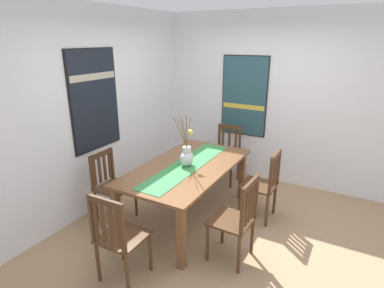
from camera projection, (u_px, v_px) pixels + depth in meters
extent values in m
cube|color=#A37F5B|center=(223.00, 233.00, 3.87)|extent=(6.40, 6.40, 0.03)
cube|color=silver|center=(102.00, 109.00, 4.28)|extent=(6.40, 0.12, 2.70)
cube|color=silver|center=(273.00, 99.00, 4.97)|extent=(0.12, 6.40, 2.70)
cube|color=brown|center=(187.00, 167.00, 3.95)|extent=(1.89, 1.02, 0.03)
cube|color=brown|center=(181.00, 238.00, 3.15)|extent=(0.08, 0.08, 0.71)
cube|color=brown|center=(242.00, 176.00, 4.59)|extent=(0.08, 0.08, 0.71)
cube|color=brown|center=(117.00, 216.00, 3.55)|extent=(0.08, 0.08, 0.71)
cube|color=brown|center=(191.00, 165.00, 4.98)|extent=(0.08, 0.08, 0.71)
cube|color=#388447|center=(187.00, 165.00, 3.94)|extent=(1.74, 0.36, 0.01)
ellipsoid|color=silver|center=(187.00, 159.00, 3.89)|extent=(0.19, 0.16, 0.20)
cylinder|color=silver|center=(187.00, 149.00, 3.85)|extent=(0.10, 0.10, 0.07)
cylinder|color=brown|center=(182.00, 136.00, 3.82)|extent=(0.03, 0.13, 0.26)
cylinder|color=brown|center=(184.00, 133.00, 3.83)|extent=(0.06, 0.10, 0.34)
cylinder|color=brown|center=(182.00, 133.00, 3.82)|extent=(0.02, 0.14, 0.35)
cylinder|color=brown|center=(189.00, 131.00, 3.85)|extent=(0.15, 0.03, 0.36)
cylinder|color=brown|center=(180.00, 132.00, 3.77)|extent=(0.09, 0.13, 0.39)
cylinder|color=brown|center=(184.00, 132.00, 3.71)|extent=(0.17, 0.02, 0.43)
cylinder|color=brown|center=(186.00, 131.00, 3.70)|extent=(0.15, 0.09, 0.45)
sphere|color=#E5CC4C|center=(190.00, 132.00, 3.81)|extent=(0.07, 0.07, 0.07)
cube|color=#4C301C|center=(115.00, 187.00, 4.01)|extent=(0.42, 0.42, 0.03)
cylinder|color=#4C301C|center=(136.00, 201.00, 4.15)|extent=(0.04, 0.04, 0.44)
cylinder|color=#4C301C|center=(118.00, 213.00, 3.85)|extent=(0.04, 0.04, 0.44)
cylinder|color=#4C301C|center=(115.00, 195.00, 4.32)|extent=(0.04, 0.04, 0.44)
cylinder|color=#4C301C|center=(96.00, 206.00, 4.02)|extent=(0.04, 0.04, 0.44)
cube|color=#4C301C|center=(112.00, 163.00, 4.17)|extent=(0.04, 0.04, 0.44)
cube|color=#4C301C|center=(92.00, 173.00, 3.87)|extent=(0.04, 0.04, 0.44)
cube|color=#4C301C|center=(101.00, 154.00, 3.96)|extent=(0.38, 0.04, 0.06)
cube|color=#4C301C|center=(110.00, 165.00, 4.14)|extent=(0.04, 0.02, 0.35)
cube|color=#4C301C|center=(105.00, 168.00, 4.06)|extent=(0.04, 0.02, 0.35)
cube|color=#4C301C|center=(100.00, 170.00, 3.99)|extent=(0.04, 0.02, 0.35)
cube|color=#4C301C|center=(94.00, 173.00, 3.91)|extent=(0.04, 0.02, 0.35)
cube|color=#4C301C|center=(225.00, 156.00, 5.09)|extent=(0.44, 0.44, 0.03)
cylinder|color=#4C301C|center=(231.00, 175.00, 4.94)|extent=(0.04, 0.04, 0.44)
cylinder|color=#4C301C|center=(210.00, 171.00, 5.09)|extent=(0.04, 0.04, 0.44)
cylinder|color=#4C301C|center=(238.00, 167.00, 5.24)|extent=(0.04, 0.04, 0.44)
cylinder|color=#4C301C|center=(218.00, 163.00, 5.40)|extent=(0.04, 0.04, 0.44)
cube|color=#4C301C|center=(240.00, 140.00, 5.10)|extent=(0.04, 0.04, 0.46)
cube|color=#4C301C|center=(219.00, 137.00, 5.25)|extent=(0.04, 0.04, 0.46)
cube|color=#4C301C|center=(230.00, 127.00, 5.11)|extent=(0.05, 0.38, 0.06)
cube|color=#4C301C|center=(236.00, 140.00, 5.13)|extent=(0.02, 0.04, 0.37)
cube|color=#4C301C|center=(229.00, 139.00, 5.18)|extent=(0.02, 0.04, 0.37)
cube|color=#4C301C|center=(223.00, 138.00, 5.23)|extent=(0.02, 0.04, 0.37)
cube|color=#4C301C|center=(259.00, 185.00, 4.07)|extent=(0.42, 0.42, 0.03)
cylinder|color=#4C301C|center=(240.00, 204.00, 4.08)|extent=(0.04, 0.04, 0.44)
cylinder|color=#4C301C|center=(249.00, 193.00, 4.37)|extent=(0.04, 0.04, 0.44)
cylinder|color=#4C301C|center=(267.00, 211.00, 3.91)|extent=(0.04, 0.04, 0.44)
cylinder|color=#4C301C|center=(275.00, 199.00, 4.21)|extent=(0.04, 0.04, 0.44)
cube|color=#4C301C|center=(271.00, 176.00, 3.75)|extent=(0.04, 0.04, 0.47)
cube|color=#4C301C|center=(278.00, 166.00, 4.05)|extent=(0.04, 0.04, 0.47)
cube|color=#4C301C|center=(276.00, 155.00, 3.83)|extent=(0.38, 0.03, 0.06)
cube|color=#4C301C|center=(271.00, 176.00, 3.78)|extent=(0.04, 0.02, 0.38)
cube|color=#4C301C|center=(273.00, 174.00, 3.84)|extent=(0.04, 0.02, 0.38)
cube|color=#4C301C|center=(275.00, 172.00, 3.90)|extent=(0.04, 0.02, 0.38)
cube|color=#4C301C|center=(276.00, 170.00, 3.97)|extent=(0.04, 0.02, 0.38)
cube|color=#4C301C|center=(278.00, 168.00, 4.03)|extent=(0.04, 0.02, 0.38)
cube|color=#4C301C|center=(123.00, 237.00, 3.01)|extent=(0.43, 0.43, 0.03)
cylinder|color=#4C301C|center=(122.00, 242.00, 3.32)|extent=(0.04, 0.04, 0.44)
cylinder|color=#4C301C|center=(150.00, 252.00, 3.16)|extent=(0.04, 0.04, 0.44)
cylinder|color=#4C301C|center=(98.00, 262.00, 3.02)|extent=(0.04, 0.04, 0.44)
cylinder|color=#4C301C|center=(127.00, 275.00, 2.86)|extent=(0.04, 0.04, 0.44)
cube|color=#4C301C|center=(92.00, 218.00, 2.85)|extent=(0.04, 0.04, 0.49)
cube|color=#4C301C|center=(123.00, 229.00, 2.69)|extent=(0.04, 0.04, 0.49)
cube|color=#4C301C|center=(105.00, 202.00, 2.70)|extent=(0.04, 0.38, 0.06)
cube|color=#4C301C|center=(96.00, 221.00, 2.84)|extent=(0.02, 0.04, 0.40)
cube|color=#4C301C|center=(103.00, 223.00, 2.80)|extent=(0.02, 0.04, 0.40)
cube|color=#4C301C|center=(111.00, 226.00, 2.75)|extent=(0.02, 0.04, 0.40)
cube|color=#4C301C|center=(119.00, 229.00, 2.71)|extent=(0.02, 0.04, 0.40)
cube|color=#4C301C|center=(231.00, 220.00, 3.28)|extent=(0.44, 0.44, 0.03)
cylinder|color=#4C301C|center=(207.00, 243.00, 3.30)|extent=(0.04, 0.04, 0.44)
cylinder|color=#4C301C|center=(223.00, 226.00, 3.59)|extent=(0.04, 0.04, 0.44)
cylinder|color=#4C301C|center=(239.00, 254.00, 3.12)|extent=(0.04, 0.04, 0.44)
cylinder|color=#4C301C|center=(252.00, 236.00, 3.41)|extent=(0.04, 0.04, 0.44)
cube|color=#4C301C|center=(242.00, 212.00, 2.96)|extent=(0.04, 0.04, 0.49)
cube|color=#4C301C|center=(256.00, 196.00, 3.25)|extent=(0.04, 0.04, 0.49)
cube|color=#4C301C|center=(251.00, 184.00, 3.03)|extent=(0.38, 0.05, 0.06)
cube|color=#4C301C|center=(243.00, 212.00, 2.99)|extent=(0.04, 0.02, 0.40)
cube|color=#4C301C|center=(246.00, 208.00, 3.05)|extent=(0.04, 0.02, 0.40)
cube|color=#4C301C|center=(249.00, 205.00, 3.11)|extent=(0.04, 0.02, 0.40)
cube|color=#4C301C|center=(252.00, 202.00, 3.17)|extent=(0.04, 0.02, 0.40)
cube|color=#4C301C|center=(255.00, 199.00, 3.23)|extent=(0.04, 0.02, 0.40)
cube|color=black|center=(94.00, 100.00, 4.06)|extent=(0.81, 0.04, 1.31)
cube|color=black|center=(95.00, 100.00, 4.05)|extent=(0.78, 0.01, 1.28)
cube|color=#B2A893|center=(93.00, 77.00, 3.95)|extent=(0.75, 0.00, 0.08)
cube|color=black|center=(244.00, 96.00, 5.12)|extent=(0.04, 0.77, 1.30)
cube|color=#284C56|center=(244.00, 96.00, 5.10)|extent=(0.01, 0.74, 1.27)
cube|color=gold|center=(243.00, 107.00, 5.15)|extent=(0.00, 0.71, 0.08)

